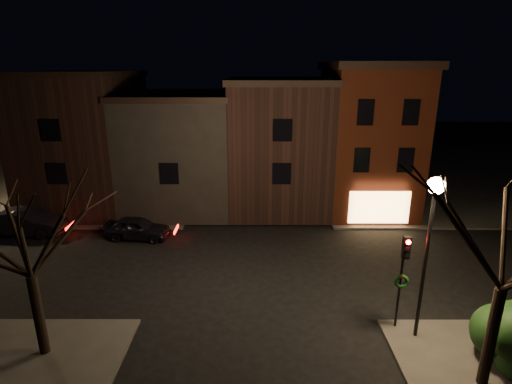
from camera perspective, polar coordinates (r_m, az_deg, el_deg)
ground at (r=21.97m, az=0.35°, el=-10.47°), size 120.00×120.00×0.00m
sidewalk_far_right at (r=45.41m, az=26.42°, el=2.56°), size 30.00×30.00×0.12m
sidewalk_far_left at (r=45.33m, az=-25.95°, el=2.60°), size 30.00×30.00×0.12m
corner_building at (r=30.40m, az=15.70°, el=7.54°), size 6.50×8.50×10.50m
row_building_a at (r=30.45m, az=3.15°, el=7.09°), size 7.30×10.30×9.40m
row_building_b at (r=31.02m, az=-10.44°, el=6.08°), size 7.80×10.30×8.40m
row_building_c at (r=33.00m, az=-23.08°, el=6.97°), size 7.30×10.30×9.90m
street_lamp_near at (r=15.67m, az=23.82°, el=-3.10°), size 0.60×0.60×6.48m
traffic_signal at (r=16.78m, az=20.26°, el=-10.17°), size 0.58×0.38×4.05m
bare_tree_left at (r=15.50m, az=-30.63°, el=-3.30°), size 5.60×5.60×7.50m
parked_car_a at (r=26.04m, az=-16.62°, el=-4.94°), size 4.23×2.07×1.39m
parked_car_b at (r=29.42m, az=-30.16°, el=-3.79°), size 5.07×1.94×1.65m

